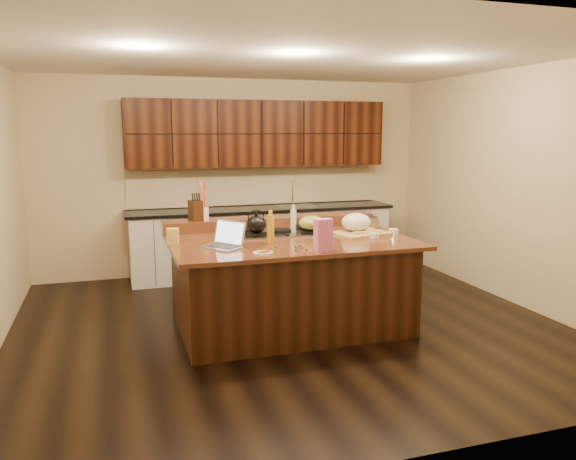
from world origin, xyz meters
name	(u,v)px	position (x,y,z in m)	size (l,w,h in m)	color
room	(290,196)	(0.00, 0.00, 1.35)	(5.52, 5.02, 2.72)	black
island	(289,282)	(0.00, 0.00, 0.46)	(2.40, 1.60, 0.92)	black
back_ledge	(270,222)	(0.00, 0.70, 0.98)	(2.40, 0.30, 0.12)	black
cooktop	(281,232)	(0.00, 0.30, 0.94)	(0.92, 0.52, 0.05)	gray
back_counter	(261,204)	(0.30, 2.23, 0.98)	(3.70, 0.66, 2.40)	silver
kettle	(256,224)	(-0.30, 0.17, 1.05)	(0.20, 0.20, 0.18)	black
green_bowl	(312,223)	(0.30, 0.17, 1.04)	(0.27, 0.27, 0.15)	olive
laptop	(225,240)	(-0.70, -0.22, 0.99)	(0.43, 0.45, 0.24)	#B7B7BC
oil_bottle	(271,229)	(-0.25, -0.17, 1.06)	(0.07, 0.07, 0.27)	gold
vinegar_bottle	(293,222)	(0.13, 0.27, 1.04)	(0.06, 0.06, 0.25)	silver
wooden_tray	(357,225)	(0.77, 0.05, 1.02)	(0.60, 0.49, 0.22)	tan
ramekin_a	(394,231)	(1.15, -0.04, 0.94)	(0.10, 0.10, 0.04)	white
ramekin_b	(374,235)	(0.84, -0.21, 0.94)	(0.10, 0.10, 0.04)	white
ramekin_c	(356,226)	(0.90, 0.39, 0.94)	(0.10, 0.10, 0.04)	white
strainer_bowl	(368,222)	(1.08, 0.43, 0.97)	(0.24, 0.24, 0.09)	#996B3F
kitchen_timer	(394,237)	(0.97, -0.39, 0.96)	(0.08, 0.08, 0.07)	silver
pink_bag	(323,235)	(0.11, -0.66, 1.07)	(0.16, 0.08, 0.30)	pink
candy_plate	(263,253)	(-0.44, -0.59, 0.93)	(0.18, 0.18, 0.01)	white
package_box	(173,236)	(-1.15, 0.08, 1.00)	(0.11, 0.08, 0.15)	#F0D055
utensil_crock	(203,214)	(-0.75, 0.70, 1.11)	(0.12, 0.12, 0.14)	white
knife_block	(196,210)	(-0.83, 0.70, 1.15)	(0.11, 0.18, 0.22)	black
gumdrop_0	(332,248)	(0.22, -0.59, 0.93)	(0.02, 0.02, 0.02)	red
gumdrop_1	(295,247)	(-0.08, -0.43, 0.93)	(0.02, 0.02, 0.02)	#198C26
gumdrop_2	(324,245)	(0.20, -0.44, 0.93)	(0.02, 0.02, 0.02)	red
gumdrop_3	(276,247)	(-0.26, -0.38, 0.93)	(0.02, 0.02, 0.02)	#198C26
gumdrop_4	(307,250)	(-0.03, -0.59, 0.93)	(0.02, 0.02, 0.02)	red
gumdrop_5	(302,248)	(-0.04, -0.49, 0.93)	(0.02, 0.02, 0.02)	#198C26
gumdrop_6	(328,247)	(0.20, -0.55, 0.93)	(0.02, 0.02, 0.02)	red
gumdrop_7	(296,250)	(-0.13, -0.57, 0.93)	(0.02, 0.02, 0.02)	#198C26
gumdrop_8	(321,245)	(0.17, -0.42, 0.93)	(0.02, 0.02, 0.02)	red
gumdrop_9	(324,244)	(0.21, -0.41, 0.93)	(0.02, 0.02, 0.02)	#198C26
gumdrop_10	(323,245)	(0.19, -0.44, 0.93)	(0.02, 0.02, 0.02)	red
gumdrop_11	(313,249)	(0.04, -0.59, 0.93)	(0.02, 0.02, 0.02)	#198C26
gumdrop_12	(300,245)	(-0.02, -0.40, 0.93)	(0.02, 0.02, 0.02)	red
gumdrop_13	(318,249)	(0.07, -0.61, 0.93)	(0.02, 0.02, 0.02)	#198C26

